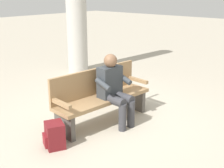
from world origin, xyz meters
The scene contains 4 objects.
ground_plane centered at (0.00, 0.00, 0.00)m, with size 40.00×40.00×0.00m, color #B7AD99.
bench_near centered at (-0.01, -0.07, 0.46)m, with size 1.83×0.62×0.90m.
person_seated centered at (-0.09, 0.17, 0.63)m, with size 0.59×0.59×1.18m.
backpack centered at (1.09, 0.06, 0.18)m, with size 0.36×0.36×0.37m.
Camera 1 is at (3.37, 3.20, 2.16)m, focal length 47.40 mm.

